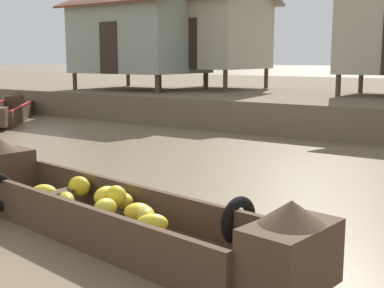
# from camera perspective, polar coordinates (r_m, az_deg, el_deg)

# --- Properties ---
(ground_plane) EXTENTS (300.00, 300.00, 0.00)m
(ground_plane) POSITION_cam_1_polar(r_m,az_deg,el_deg) (10.87, 4.41, -1.32)
(ground_plane) COLOR #726047
(banana_boat) EXTENTS (5.55, 1.66, 0.89)m
(banana_boat) POSITION_cam_1_polar(r_m,az_deg,el_deg) (6.06, -9.66, -7.20)
(banana_boat) COLOR #473323
(banana_boat) RESTS_ON ground
(cargo_boat_upstream) EXTENTS (4.44, 4.67, 0.86)m
(cargo_boat_upstream) POSITION_cam_1_polar(r_m,az_deg,el_deg) (18.04, -19.90, 3.34)
(cargo_boat_upstream) COLOR #473323
(cargo_boat_upstream) RESTS_ON ground
(stilt_house_left) EXTENTS (5.06, 3.94, 3.88)m
(stilt_house_left) POSITION_cam_1_polar(r_m,az_deg,el_deg) (19.76, -5.79, 11.78)
(stilt_house_left) COLOR #4C3826
(stilt_house_left) RESTS_ON riverbank_strip
(stilt_house_mid_left) EXTENTS (3.99, 4.08, 4.30)m
(stilt_house_mid_left) POSITION_cam_1_polar(r_m,az_deg,el_deg) (20.06, 2.51, 12.36)
(stilt_house_mid_left) COLOR #4C3826
(stilt_house_mid_left) RESTS_ON riverbank_strip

